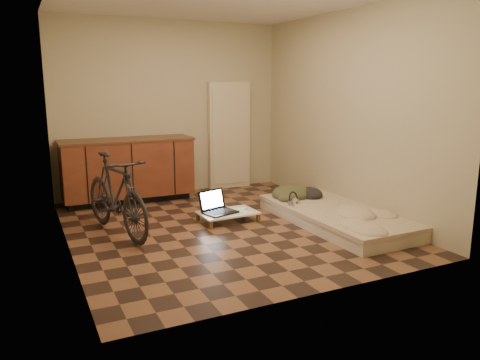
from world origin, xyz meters
name	(u,v)px	position (x,y,z in m)	size (l,w,h in m)	color
room_shell	(223,117)	(0.00, 0.00, 1.30)	(3.50, 4.00, 2.60)	brown
cabinets	(128,170)	(-0.75, 1.70, 0.47)	(1.84, 0.62, 0.91)	black
appliance_panel	(229,136)	(0.95, 1.94, 0.85)	(0.70, 0.10, 1.70)	beige
bicycle	(116,191)	(-1.20, 0.25, 0.51)	(0.46, 1.56, 1.01)	black
futon	(337,216)	(1.30, -0.48, 0.09)	(1.04, 2.12, 0.18)	beige
clothing_pile	(297,188)	(1.19, 0.27, 0.30)	(0.59, 0.49, 0.24)	#3A3F25
headphones	(293,199)	(0.93, -0.07, 0.26)	(0.23, 0.21, 0.15)	black
lap_desk	(228,213)	(0.14, 0.18, 0.10)	(0.72, 0.48, 0.12)	brown
laptop	(218,208)	(0.02, 0.22, 0.17)	(0.47, 0.44, 0.26)	black
mouse	(245,208)	(0.38, 0.21, 0.13)	(0.06, 0.10, 0.03)	white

